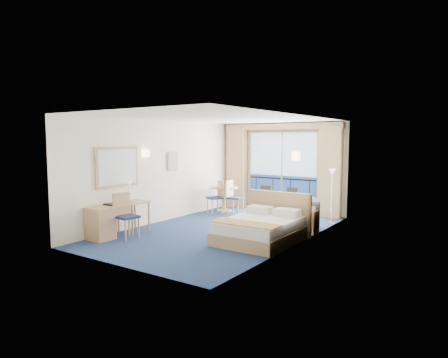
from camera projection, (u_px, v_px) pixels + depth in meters
floor at (223, 231)px, 9.64m from camera, size 6.50×6.50×0.00m
room_walls at (223, 157)px, 9.47m from camera, size 4.04×6.54×2.72m
balcony_door at (282, 174)px, 12.18m from camera, size 2.36×0.03×2.52m
curtain_left at (237, 168)px, 12.91m from camera, size 0.65×0.22×2.55m
curtain_right at (330, 172)px, 11.18m from camera, size 0.65×0.22×2.55m
pelmet at (281, 127)px, 11.94m from camera, size 3.80×0.25×0.18m
mirror at (117, 167)px, 9.35m from camera, size 0.05×1.25×0.95m
wall_print at (173, 161)px, 10.96m from camera, size 0.04×0.42×0.52m
sconce_left at (146, 153)px, 10.05m from camera, size 0.18×0.18×0.18m
sconce_right at (296, 156)px, 8.25m from camera, size 0.18×0.18×0.18m
bed at (261, 229)px, 8.60m from camera, size 1.58×1.87×0.99m
nightstand at (308, 221)px, 9.45m from camera, size 0.41×0.39×0.54m
phone at (311, 208)px, 9.43m from camera, size 0.20×0.17×0.08m
armchair at (300, 213)px, 9.84m from camera, size 1.13×1.14×0.76m
floor_lamp at (332, 182)px, 10.37m from camera, size 0.20×0.20×1.44m
desk at (104, 221)px, 8.82m from camera, size 0.53×1.54×0.72m
desk_chair at (125, 213)px, 8.88m from camera, size 0.49×0.48×1.01m
folder at (112, 204)px, 9.00m from camera, size 0.33×0.25×0.03m
desk_lamp at (130, 186)px, 9.49m from camera, size 0.13×0.13×0.48m
round_table at (224, 193)px, 12.22m from camera, size 0.84×0.84×0.76m
table_chair_a at (233, 195)px, 11.80m from camera, size 0.47×0.46×0.99m
table_chair_b at (218, 195)px, 11.86m from camera, size 0.57×0.58×0.98m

